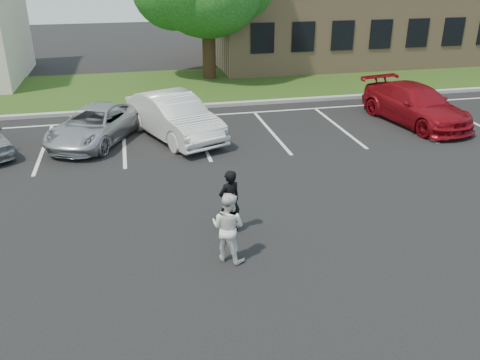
{
  "coord_description": "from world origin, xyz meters",
  "views": [
    {
      "loc": [
        -2.47,
        -10.07,
        6.29
      ],
      "look_at": [
        0.0,
        1.0,
        1.25
      ],
      "focal_mm": 38.0,
      "sensor_mm": 36.0,
      "label": 1
    }
  ],
  "objects_px": {
    "car_silver_minivan": "(96,125)",
    "car_red_compact": "(415,105)",
    "car_white_sedan": "(174,117)",
    "man_white_shirt": "(228,227)",
    "man_black_suit": "(229,202)"
  },
  "relations": [
    {
      "from": "man_white_shirt",
      "to": "car_white_sedan",
      "type": "distance_m",
      "value": 8.61
    },
    {
      "from": "man_black_suit",
      "to": "car_red_compact",
      "type": "bearing_deg",
      "value": -164.1
    },
    {
      "from": "man_black_suit",
      "to": "car_silver_minivan",
      "type": "xyz_separation_m",
      "value": [
        -3.43,
        7.57,
        -0.18
      ]
    },
    {
      "from": "man_white_shirt",
      "to": "car_red_compact",
      "type": "distance_m",
      "value": 12.54
    },
    {
      "from": "car_silver_minivan",
      "to": "car_red_compact",
      "type": "bearing_deg",
      "value": 24.81
    },
    {
      "from": "man_white_shirt",
      "to": "car_red_compact",
      "type": "xyz_separation_m",
      "value": [
        9.38,
        8.32,
        -0.06
      ]
    },
    {
      "from": "man_black_suit",
      "to": "car_silver_minivan",
      "type": "height_order",
      "value": "man_black_suit"
    },
    {
      "from": "man_black_suit",
      "to": "car_red_compact",
      "type": "relative_size",
      "value": 0.31
    },
    {
      "from": "car_silver_minivan",
      "to": "car_white_sedan",
      "type": "xyz_separation_m",
      "value": [
        2.84,
        -0.18,
        0.18
      ]
    },
    {
      "from": "man_white_shirt",
      "to": "car_silver_minivan",
      "type": "relative_size",
      "value": 0.36
    },
    {
      "from": "car_silver_minivan",
      "to": "man_white_shirt",
      "type": "bearing_deg",
      "value": -43.32
    },
    {
      "from": "car_silver_minivan",
      "to": "car_red_compact",
      "type": "height_order",
      "value": "car_red_compact"
    },
    {
      "from": "car_red_compact",
      "to": "car_white_sedan",
      "type": "bearing_deg",
      "value": 168.12
    },
    {
      "from": "man_black_suit",
      "to": "car_red_compact",
      "type": "height_order",
      "value": "man_black_suit"
    },
    {
      "from": "man_black_suit",
      "to": "car_red_compact",
      "type": "xyz_separation_m",
      "value": [
        9.11,
        7.11,
        -0.06
      ]
    }
  ]
}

